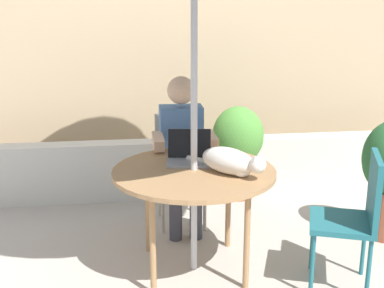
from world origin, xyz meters
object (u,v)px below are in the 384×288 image
(potted_plant_near_fence, at_px, (238,146))
(chair_occupied, at_px, (180,159))
(person_seated, at_px, (182,145))
(laptop, at_px, (189,153))
(cat, at_px, (231,162))
(patio_table, at_px, (194,178))
(chair_empty, at_px, (357,211))

(potted_plant_near_fence, bearing_deg, chair_occupied, -141.91)
(person_seated, xyz_separation_m, laptop, (-0.01, -0.50, 0.09))
(chair_occupied, xyz_separation_m, cat, (0.23, -0.96, 0.28))
(chair_occupied, distance_m, laptop, 0.71)
(patio_table, xyz_separation_m, person_seated, (0.00, 0.69, 0.03))
(patio_table, relative_size, person_seated, 0.88)
(potted_plant_near_fence, bearing_deg, chair_empty, -76.53)
(chair_empty, distance_m, potted_plant_near_fence, 1.73)
(chair_occupied, height_order, laptop, laptop)
(laptop, height_order, potted_plant_near_fence, laptop)
(chair_occupied, distance_m, person_seated, 0.23)
(chair_empty, relative_size, potted_plant_near_fence, 1.04)
(laptop, height_order, cat, laptop)
(chair_occupied, bearing_deg, potted_plant_near_fence, 38.09)
(chair_occupied, bearing_deg, laptop, -90.90)
(chair_occupied, xyz_separation_m, laptop, (-0.01, -0.66, 0.26))
(patio_table, height_order, person_seated, person_seated)
(chair_occupied, bearing_deg, cat, -76.68)
(chair_empty, bearing_deg, potted_plant_near_fence, 103.47)
(cat, bearing_deg, person_seated, 105.82)
(chair_empty, distance_m, person_seated, 1.46)
(patio_table, xyz_separation_m, laptop, (-0.01, 0.19, 0.12))
(patio_table, xyz_separation_m, cat, (0.23, -0.11, 0.14))
(chair_empty, height_order, potted_plant_near_fence, chair_empty)
(potted_plant_near_fence, bearing_deg, patio_table, -114.23)
(patio_table, height_order, potted_plant_near_fence, potted_plant_near_fence)
(cat, xyz_separation_m, potted_plant_near_fence, (0.36, 1.43, -0.32))
(patio_table, bearing_deg, cat, -26.27)
(chair_empty, relative_size, person_seated, 0.73)
(laptop, distance_m, cat, 0.39)
(potted_plant_near_fence, bearing_deg, person_seated, -133.56)
(person_seated, bearing_deg, cat, -74.18)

